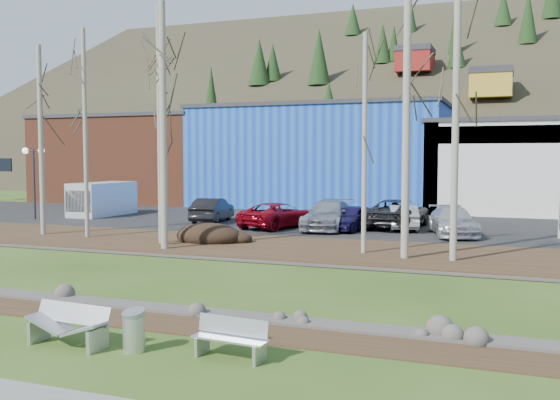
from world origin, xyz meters
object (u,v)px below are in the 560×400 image
at_px(bench_damaged, 69,325).
at_px(litter_bin, 134,333).
at_px(bench_intact, 231,338).
at_px(car_6, 453,221).
at_px(car_3, 352,218).
at_px(car_5, 397,214).
at_px(car_4, 402,217).
at_px(van_grey, 101,199).
at_px(car_0, 212,210).
at_px(street_lamp, 34,163).
at_px(seagull, 254,332).
at_px(car_2, 328,215).
at_px(car_1, 278,215).

bearing_deg(bench_damaged, litter_bin, 9.07).
distance_m(bench_intact, car_6, 21.23).
bearing_deg(car_3, car_5, 58.30).
bearing_deg(car_4, litter_bin, 71.10).
height_order(litter_bin, car_4, car_4).
height_order(litter_bin, van_grey, van_grey).
distance_m(bench_damaged, car_0, 24.50).
bearing_deg(street_lamp, seagull, -36.24).
distance_m(car_5, car_6, 4.02).
relative_size(seagull, car_0, 0.10).
xyz_separation_m(bench_damaged, seagull, (3.64, 1.74, -0.27)).
relative_size(litter_bin, car_5, 0.14).
height_order(bench_damaged, van_grey, van_grey).
xyz_separation_m(bench_intact, car_5, (-0.70, 23.47, 0.53)).
height_order(bench_intact, car_2, car_2).
height_order(car_4, car_5, car_5).
relative_size(street_lamp, car_1, 0.89).
bearing_deg(car_1, car_3, -161.69).
height_order(bench_damaged, car_6, car_6).
relative_size(car_0, car_3, 1.10).
bearing_deg(van_grey, litter_bin, -51.76).
distance_m(car_4, car_5, 0.81).
bearing_deg(car_5, car_3, 49.90).
relative_size(car_3, car_4, 0.97).
bearing_deg(car_5, bench_damaged, 87.46).
bearing_deg(car_2, car_1, -178.46).
xyz_separation_m(seagull, car_6, (2.56, 19.81, 0.67)).
bearing_deg(bench_intact, van_grey, 136.48).
bearing_deg(bench_damaged, seagull, 30.04).
height_order(seagull, car_6, car_6).
height_order(car_1, car_5, car_5).
distance_m(car_3, car_6, 5.30).
relative_size(bench_damaged, car_3, 0.51).
bearing_deg(litter_bin, car_3, 91.75).
distance_m(car_1, car_5, 6.71).
height_order(car_3, car_5, car_5).
bearing_deg(car_6, van_grey, 158.18).
height_order(bench_intact, street_lamp, street_lamp).
bearing_deg(car_1, bench_damaged, 114.39).
bearing_deg(car_4, bench_damaged, 67.30).
bearing_deg(car_0, bench_intact, 108.60).
xyz_separation_m(street_lamp, van_grey, (2.46, 3.48, -2.47)).
height_order(car_4, van_grey, van_grey).
bearing_deg(car_3, car_1, -164.38).
bearing_deg(bench_intact, car_0, 122.84).
distance_m(seagull, van_grey, 30.60).
xyz_separation_m(bench_damaged, car_6, (6.20, 21.55, 0.41)).
xyz_separation_m(bench_intact, car_0, (-11.85, 22.62, 0.46)).
bearing_deg(car_5, van_grey, 3.87).
bearing_deg(litter_bin, van_grey, 127.87).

